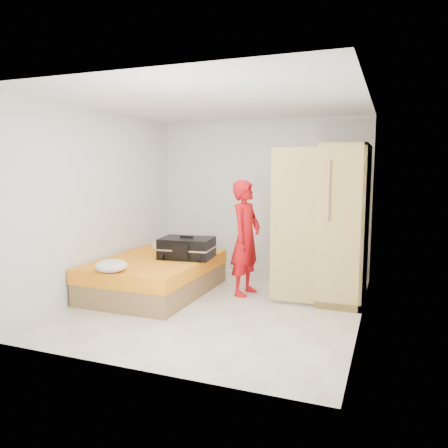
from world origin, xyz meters
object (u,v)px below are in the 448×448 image
at_px(wardrobe, 340,227).
at_px(person, 246,238).
at_px(round_cushion, 111,266).
at_px(suitcase, 187,248).
at_px(bed, 156,276).

height_order(wardrobe, person, wardrobe).
bearing_deg(round_cushion, suitcase, 65.70).
height_order(wardrobe, round_cushion, wardrobe).
bearing_deg(wardrobe, bed, -165.39).
xyz_separation_m(wardrobe, round_cushion, (-2.60, -1.55, -0.42)).
bearing_deg(round_cushion, bed, 83.43).
distance_m(wardrobe, suitcase, 2.18).
bearing_deg(person, round_cushion, 142.35).
height_order(person, round_cushion, person).
bearing_deg(wardrobe, suitcase, -168.25).
distance_m(wardrobe, round_cushion, 3.06).
distance_m(person, round_cushion, 1.88).
relative_size(wardrobe, person, 1.29).
bearing_deg(person, suitcase, 111.06).
relative_size(bed, person, 1.24).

